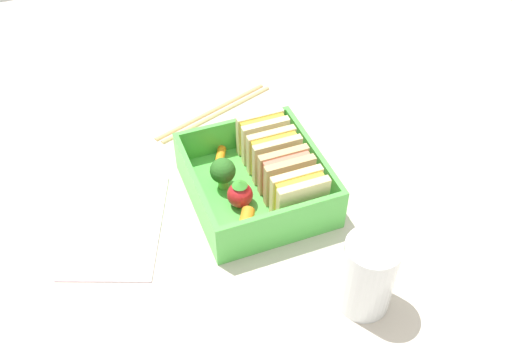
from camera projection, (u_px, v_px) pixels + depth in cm
name	position (u px, v px, depth cm)	size (l,w,h in cm)	color
ground_plane	(256.00, 201.00, 67.32)	(120.00, 120.00, 2.00)	beige
bento_tray	(256.00, 192.00, 66.20)	(16.11, 14.74, 1.20)	#50BB49
bento_rim	(256.00, 175.00, 64.31)	(16.11, 14.74, 4.18)	#50BB49
sandwich_left	(263.00, 136.00, 68.18)	(2.73, 5.82, 5.45)	beige
sandwich_center_left	(274.00, 155.00, 65.80)	(2.73, 5.82, 5.45)	#DBC28A
sandwich_center	(286.00, 175.00, 63.42)	(2.73, 5.82, 5.45)	tan
sandwich_center_right	(299.00, 197.00, 61.04)	(2.73, 5.82, 5.45)	beige
carrot_stick_left	(219.00, 161.00, 68.28)	(1.08, 1.08, 4.54)	orange
broccoli_floret	(223.00, 172.00, 64.37)	(2.96, 2.96, 3.97)	#89C95B
strawberry_far_left	(240.00, 194.00, 62.94)	(2.91, 2.91, 3.51)	red
carrot_stick_far_left	(245.00, 225.00, 60.82)	(1.50, 1.50, 4.19)	orange
chopstick_pair	(216.00, 111.00, 77.52)	(7.77, 17.72, 0.70)	tan
drinking_glass	(368.00, 275.00, 53.34)	(5.21, 5.21, 8.55)	white
folded_napkin	(116.00, 225.00, 63.13)	(15.10, 9.96, 0.40)	silver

